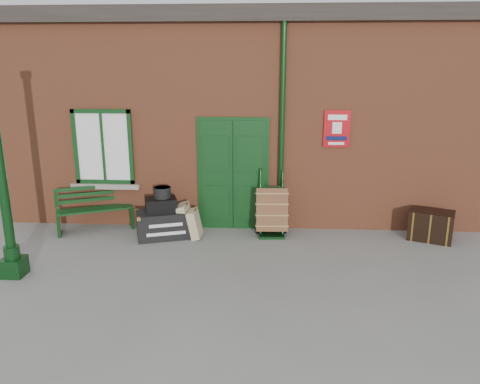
# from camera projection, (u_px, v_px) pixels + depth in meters

# --- Properties ---
(ground) EXTENTS (80.00, 80.00, 0.00)m
(ground) POSITION_uv_depth(u_px,v_px,m) (244.00, 256.00, 8.19)
(ground) COLOR gray
(ground) RESTS_ON ground
(station_building) EXTENTS (10.30, 4.30, 4.36)m
(station_building) POSITION_uv_depth(u_px,v_px,m) (252.00, 112.00, 10.97)
(station_building) COLOR #9C5132
(station_building) RESTS_ON ground
(canopy_column) EXTENTS (0.34, 0.34, 3.61)m
(canopy_column) POSITION_uv_depth(u_px,v_px,m) (3.00, 190.00, 7.07)
(canopy_column) COLOR black
(canopy_column) RESTS_ON ground
(bench) EXTENTS (1.52, 1.02, 0.91)m
(bench) POSITION_uv_depth(u_px,v_px,m) (94.00, 207.00, 9.42)
(bench) COLOR #0E3513
(bench) RESTS_ON ground
(houdini_trunk) EXTENTS (1.17, 0.87, 0.52)m
(houdini_trunk) POSITION_uv_depth(u_px,v_px,m) (165.00, 224.00, 9.03)
(houdini_trunk) COLOR black
(houdini_trunk) RESTS_ON ground
(strongbox) EXTENTS (0.68, 0.58, 0.26)m
(strongbox) POSITION_uv_depth(u_px,v_px,m) (161.00, 205.00, 8.93)
(strongbox) COLOR black
(strongbox) RESTS_ON houdini_trunk
(hatbox) EXTENTS (0.40, 0.40, 0.21)m
(hatbox) POSITION_uv_depth(u_px,v_px,m) (162.00, 192.00, 8.90)
(hatbox) COLOR black
(hatbox) RESTS_ON strongbox
(suitcase_back) EXTENTS (0.35, 0.46, 0.65)m
(suitcase_back) POSITION_uv_depth(u_px,v_px,m) (186.00, 220.00, 9.09)
(suitcase_back) COLOR tan
(suitcase_back) RESTS_ON ground
(suitcase_front) EXTENTS (0.28, 0.41, 0.56)m
(suitcase_front) POSITION_uv_depth(u_px,v_px,m) (195.00, 224.00, 8.99)
(suitcase_front) COLOR tan
(suitcase_front) RESTS_ON ground
(porter_trolley) EXTENTS (0.64, 0.69, 1.25)m
(porter_trolley) POSITION_uv_depth(u_px,v_px,m) (271.00, 210.00, 9.14)
(porter_trolley) COLOR black
(porter_trolley) RESTS_ON ground
(dark_trunk) EXTENTS (0.92, 0.77, 0.57)m
(dark_trunk) POSITION_uv_depth(u_px,v_px,m) (431.00, 225.00, 8.90)
(dark_trunk) COLOR black
(dark_trunk) RESTS_ON ground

